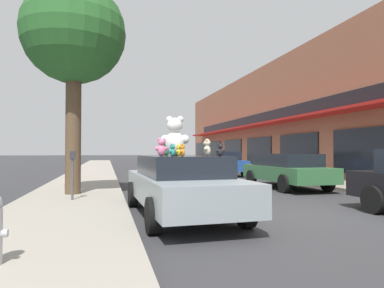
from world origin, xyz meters
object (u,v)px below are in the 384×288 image
at_px(teddy_bear_green, 166,148).
at_px(parked_car_far_right, 222,162).
at_px(teddy_bear_teal, 172,150).
at_px(teddy_bear_yellow, 179,151).
at_px(street_tree, 74,35).
at_px(teddy_bear_red, 176,148).
at_px(parking_meter, 73,169).
at_px(teddy_bear_orange, 182,150).
at_px(teddy_bear_cream, 207,148).
at_px(teddy_bear_black, 220,150).
at_px(parked_car_far_center, 286,169).
at_px(teddy_bear_giant, 175,137).
at_px(teddy_bear_pink, 161,147).
at_px(plush_art_car, 180,183).

height_order(teddy_bear_green, parked_car_far_right, teddy_bear_green).
bearing_deg(teddy_bear_teal, teddy_bear_yellow, -157.45).
relative_size(teddy_bear_teal, street_tree, 0.04).
bearing_deg(teddy_bear_red, parked_car_far_right, -117.57).
distance_m(teddy_bear_teal, parking_meter, 3.87).
height_order(teddy_bear_teal, parking_meter, teddy_bear_teal).
bearing_deg(parked_car_far_right, teddy_bear_teal, -112.71).
bearing_deg(teddy_bear_orange, parked_car_far_right, 179.89).
bearing_deg(teddy_bear_cream, parking_meter, -101.28).
bearing_deg(teddy_bear_black, teddy_bear_cream, -87.74).
xyz_separation_m(teddy_bear_green, parked_car_far_center, (5.26, 3.94, -0.75)).
bearing_deg(parked_car_far_right, teddy_bear_giant, -113.43).
height_order(teddy_bear_yellow, parking_meter, teddy_bear_yellow).
xyz_separation_m(teddy_bear_green, teddy_bear_yellow, (0.13, -0.79, -0.06)).
bearing_deg(teddy_bear_pink, parked_car_far_center, -154.31).
bearing_deg(teddy_bear_giant, teddy_bear_black, 151.65).
bearing_deg(teddy_bear_red, teddy_bear_teal, 73.06).
relative_size(teddy_bear_pink, teddy_bear_green, 0.99).
bearing_deg(parked_car_far_center, plush_art_car, -138.60).
bearing_deg(parking_meter, teddy_bear_cream, -38.98).
bearing_deg(teddy_bear_pink, teddy_bear_orange, 96.80).
bearing_deg(street_tree, teddy_bear_black, -55.00).
relative_size(teddy_bear_black, parking_meter, 0.20).
distance_m(teddy_bear_yellow, parking_meter, 3.43).
xyz_separation_m(teddy_bear_black, teddy_bear_yellow, (-0.69, 0.63, -0.01)).
xyz_separation_m(teddy_bear_orange, parked_car_far_right, (5.26, 13.06, -0.66)).
xyz_separation_m(teddy_bear_green, street_tree, (-2.30, 3.03, 3.43)).
height_order(teddy_bear_cream, teddy_bear_yellow, teddy_bear_cream).
height_order(teddy_bear_orange, teddy_bear_black, teddy_bear_black).
distance_m(plush_art_car, teddy_bear_black, 1.31).
xyz_separation_m(parked_car_far_right, parking_meter, (-7.45, -9.69, 0.20)).
bearing_deg(teddy_bear_yellow, parked_car_far_center, 168.80).
xyz_separation_m(teddy_bear_cream, teddy_bear_black, (0.05, -0.72, -0.05)).
xyz_separation_m(teddy_bear_green, teddy_bear_red, (0.29, 0.29, -0.00)).
height_order(parked_car_far_right, parking_meter, parking_meter).
distance_m(teddy_bear_orange, teddy_bear_yellow, 0.90).
relative_size(plush_art_car, street_tree, 0.76).
xyz_separation_m(plush_art_car, teddy_bear_pink, (-0.50, -0.53, 0.76)).
bearing_deg(teddy_bear_cream, teddy_bear_pink, -44.78).
height_order(teddy_bear_cream, teddy_bear_black, teddy_bear_cream).
xyz_separation_m(teddy_bear_orange, teddy_bear_teal, (-0.16, 0.11, -0.00)).
distance_m(teddy_bear_cream, parked_car_far_right, 12.91).
bearing_deg(plush_art_car, teddy_bear_black, -59.24).
bearing_deg(teddy_bear_orange, teddy_bear_black, 129.55).
relative_size(teddy_bear_giant, parking_meter, 0.67).
relative_size(plush_art_car, teddy_bear_red, 13.37).
distance_m(teddy_bear_giant, teddy_bear_pink, 0.63).
bearing_deg(parked_car_far_center, teddy_bear_cream, -134.07).
bearing_deg(parking_meter, parked_car_far_right, 52.43).
bearing_deg(teddy_bear_black, teddy_bear_teal, 6.72).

